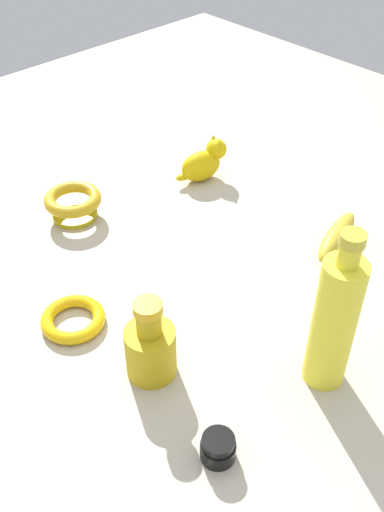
{
  "coord_description": "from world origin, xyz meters",
  "views": [
    {
      "loc": [
        -0.52,
        -0.55,
        0.7
      ],
      "look_at": [
        0.0,
        0.0,
        0.06
      ],
      "focal_mm": 41.47,
      "sensor_mm": 36.0,
      "label": 1
    }
  ],
  "objects_px": {
    "banana": "(337,236)",
    "bottle_tall": "(335,320)",
    "bottle_short": "(150,347)",
    "nail_polish_jar": "(218,448)",
    "bowl": "(73,202)",
    "cat_figurine": "(204,162)",
    "bangle": "(73,319)"
  },
  "relations": [
    {
      "from": "cat_figurine",
      "to": "bottle_tall",
      "type": "xyz_separation_m",
      "value": [
        -0.24,
        -0.5,
        0.08
      ]
    },
    {
      "from": "bowl",
      "to": "banana",
      "type": "xyz_separation_m",
      "value": [
        0.3,
        -0.41,
        -0.01
      ]
    },
    {
      "from": "bangle",
      "to": "nail_polish_jar",
      "type": "bearing_deg",
      "value": -89.69
    },
    {
      "from": "banana",
      "to": "bottle_tall",
      "type": "distance_m",
      "value": 0.33
    },
    {
      "from": "cat_figurine",
      "to": "nail_polish_jar",
      "type": "relative_size",
      "value": 2.55
    },
    {
      "from": "bowl",
      "to": "bangle",
      "type": "xyz_separation_m",
      "value": [
        -0.17,
        -0.24,
        -0.02
      ]
    },
    {
      "from": "bottle_short",
      "to": "banana",
      "type": "bearing_deg",
      "value": -1.16
    },
    {
      "from": "cat_figurine",
      "to": "banana",
      "type": "xyz_separation_m",
      "value": [
        0.02,
        -0.33,
        -0.02
      ]
    },
    {
      "from": "cat_figurine",
      "to": "bottle_tall",
      "type": "bearing_deg",
      "value": -115.79
    },
    {
      "from": "bottle_short",
      "to": "nail_polish_jar",
      "type": "distance_m",
      "value": 0.17
    },
    {
      "from": "cat_figurine",
      "to": "banana",
      "type": "distance_m",
      "value": 0.33
    },
    {
      "from": "cat_figurine",
      "to": "bangle",
      "type": "xyz_separation_m",
      "value": [
        -0.45,
        -0.17,
        -0.03
      ]
    },
    {
      "from": "bangle",
      "to": "banana",
      "type": "bearing_deg",
      "value": -19.49
    },
    {
      "from": "nail_polish_jar",
      "to": "bottle_tall",
      "type": "bearing_deg",
      "value": -3.63
    },
    {
      "from": "banana",
      "to": "bottle_short",
      "type": "bearing_deg",
      "value": -17.33
    },
    {
      "from": "bottle_tall",
      "to": "nail_polish_jar",
      "type": "bearing_deg",
      "value": 176.37
    },
    {
      "from": "bowl",
      "to": "bottle_short",
      "type": "distance_m",
      "value": 0.42
    },
    {
      "from": "banana",
      "to": "bottle_tall",
      "type": "relative_size",
      "value": 0.61
    },
    {
      "from": "bowl",
      "to": "nail_polish_jar",
      "type": "distance_m",
      "value": 0.59
    },
    {
      "from": "bottle_short",
      "to": "bangle",
      "type": "bearing_deg",
      "value": 100.92
    },
    {
      "from": "bottle_short",
      "to": "nail_polish_jar",
      "type": "relative_size",
      "value": 2.93
    },
    {
      "from": "bottle_tall",
      "to": "bangle",
      "type": "xyz_separation_m",
      "value": [
        -0.21,
        0.34,
        -0.11
      ]
    },
    {
      "from": "bowl",
      "to": "cat_figurine",
      "type": "distance_m",
      "value": 0.29
    },
    {
      "from": "banana",
      "to": "bowl",
      "type": "bearing_deg",
      "value": -69.48
    },
    {
      "from": "bowl",
      "to": "banana",
      "type": "bearing_deg",
      "value": -53.31
    },
    {
      "from": "bottle_tall",
      "to": "bottle_short",
      "type": "xyz_separation_m",
      "value": [
        -0.18,
        0.18,
        -0.06
      ]
    },
    {
      "from": "bottle_short",
      "to": "cat_figurine",
      "type": "bearing_deg",
      "value": 37.48
    },
    {
      "from": "bangle",
      "to": "bottle_short",
      "type": "bearing_deg",
      "value": -79.08
    },
    {
      "from": "bowl",
      "to": "bangle",
      "type": "relative_size",
      "value": 1.08
    },
    {
      "from": "banana",
      "to": "bottle_tall",
      "type": "height_order",
      "value": "bottle_tall"
    },
    {
      "from": "bowl",
      "to": "bottle_short",
      "type": "height_order",
      "value": "bottle_short"
    },
    {
      "from": "bottle_tall",
      "to": "bottle_short",
      "type": "height_order",
      "value": "bottle_tall"
    }
  ]
}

